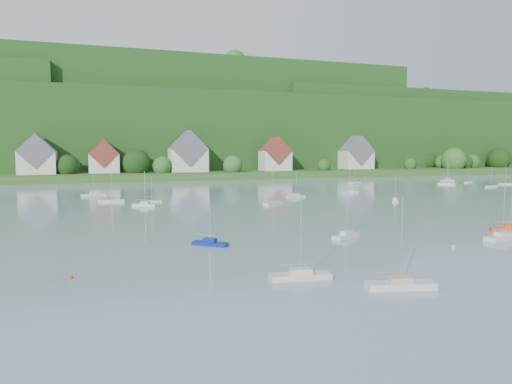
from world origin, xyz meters
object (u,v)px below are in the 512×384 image
at_px(near_sailboat_1, 210,243).
at_px(near_sailboat_5, 510,229).
at_px(near_sailboat_4, 503,237).
at_px(near_sailboat_0, 300,275).
at_px(near_sailboat_3, 346,235).
at_px(near_sailboat_2, 400,284).

xyz_separation_m(near_sailboat_1, near_sailboat_5, (46.45, -4.79, 0.03)).
xyz_separation_m(near_sailboat_4, near_sailboat_5, (6.56, 4.75, -0.03)).
bearing_deg(near_sailboat_0, near_sailboat_1, 111.91).
bearing_deg(near_sailboat_3, near_sailboat_4, -50.77).
distance_m(near_sailboat_1, near_sailboat_2, 27.27).
xyz_separation_m(near_sailboat_0, near_sailboat_2, (7.33, -5.80, 0.01)).
height_order(near_sailboat_0, near_sailboat_5, near_sailboat_0).
bearing_deg(near_sailboat_4, near_sailboat_1, 153.50).
relative_size(near_sailboat_2, near_sailboat_3, 1.20).
relative_size(near_sailboat_0, near_sailboat_3, 1.15).
relative_size(near_sailboat_3, near_sailboat_4, 0.81).
xyz_separation_m(near_sailboat_3, near_sailboat_4, (20.05, -8.54, 0.05)).
xyz_separation_m(near_sailboat_2, near_sailboat_4, (27.93, 14.97, 0.01)).
bearing_deg(near_sailboat_4, near_sailboat_5, 22.84).
bearing_deg(near_sailboat_2, near_sailboat_5, 44.55).
distance_m(near_sailboat_3, near_sailboat_5, 26.89).
bearing_deg(near_sailboat_1, near_sailboat_3, 37.02).
xyz_separation_m(near_sailboat_2, near_sailboat_3, (7.88, 23.51, -0.04)).
bearing_deg(near_sailboat_2, near_sailboat_1, 130.81).
xyz_separation_m(near_sailboat_0, near_sailboat_3, (15.21, 17.70, -0.03)).
distance_m(near_sailboat_0, near_sailboat_1, 19.27).
bearing_deg(near_sailboat_1, near_sailboat_4, 26.45).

